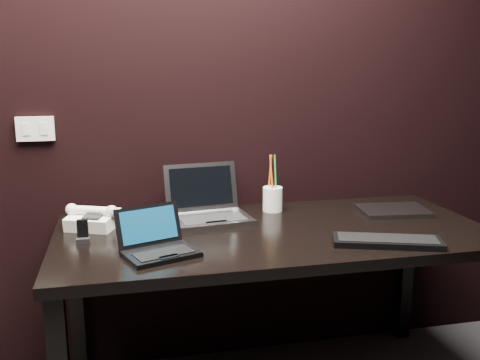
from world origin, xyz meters
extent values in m
plane|color=black|center=(0.00, 1.80, 1.30)|extent=(4.00, 0.00, 4.00)
cube|color=silver|center=(-0.62, 1.79, 1.12)|extent=(0.15, 0.02, 0.10)
cube|color=silver|center=(-0.66, 1.78, 1.12)|extent=(0.03, 0.01, 0.05)
cube|color=silver|center=(-0.58, 1.78, 1.12)|extent=(0.03, 0.01, 0.05)
cube|color=black|center=(0.30, 1.40, 0.72)|extent=(1.70, 0.80, 0.04)
cube|color=black|center=(-0.50, 1.75, 0.35)|extent=(0.06, 0.06, 0.70)
cube|color=black|center=(1.10, 1.75, 0.35)|extent=(0.06, 0.06, 0.70)
cube|color=black|center=(-0.16, 1.19, 0.75)|extent=(0.28, 0.23, 0.02)
cube|color=black|center=(-0.16, 1.18, 0.76)|extent=(0.21, 0.15, 0.00)
cube|color=black|center=(-0.14, 1.14, 0.76)|extent=(0.07, 0.05, 0.00)
cube|color=black|center=(-0.20, 1.29, 0.82)|extent=(0.24, 0.13, 0.14)
cube|color=#092F49|center=(-0.19, 1.29, 0.83)|extent=(0.21, 0.10, 0.11)
cube|color=#A4A5AA|center=(0.07, 1.56, 0.75)|extent=(0.35, 0.27, 0.02)
cube|color=black|center=(0.08, 1.53, 0.76)|extent=(0.28, 0.16, 0.00)
cube|color=gray|center=(0.08, 1.47, 0.76)|extent=(0.09, 0.05, 0.00)
cube|color=gray|center=(0.05, 1.70, 0.86)|extent=(0.33, 0.10, 0.20)
cube|color=black|center=(0.06, 1.69, 0.86)|extent=(0.28, 0.08, 0.16)
cube|color=black|center=(0.65, 1.14, 0.75)|extent=(0.41, 0.25, 0.02)
cube|color=black|center=(0.65, 1.14, 0.76)|extent=(0.37, 0.22, 0.00)
cube|color=gray|center=(0.88, 1.52, 0.75)|extent=(0.31, 0.24, 0.02)
cube|color=white|center=(-0.40, 1.58, 0.77)|extent=(0.23, 0.22, 0.08)
cylinder|color=white|center=(-0.40, 1.57, 0.81)|extent=(0.17, 0.10, 0.04)
sphere|color=white|center=(-0.48, 1.61, 0.81)|extent=(0.06, 0.06, 0.05)
sphere|color=silver|center=(-0.33, 1.54, 0.81)|extent=(0.06, 0.06, 0.05)
cube|color=black|center=(-0.40, 1.53, 0.80)|extent=(0.08, 0.07, 0.01)
cube|color=black|center=(-0.43, 1.42, 0.78)|extent=(0.04, 0.02, 0.08)
cube|color=black|center=(-0.43, 1.40, 0.75)|extent=(0.05, 0.04, 0.02)
cylinder|color=white|center=(0.37, 1.67, 0.79)|extent=(0.11, 0.11, 0.11)
cylinder|color=#CE5C13|center=(0.36, 1.68, 0.91)|extent=(0.01, 0.03, 0.16)
cylinder|color=#238337|center=(0.38, 1.66, 0.91)|extent=(0.01, 0.03, 0.16)
cylinder|color=black|center=(0.38, 1.68, 0.91)|extent=(0.01, 0.02, 0.16)
cylinder|color=#CF4213|center=(0.36, 1.66, 0.91)|extent=(0.01, 0.04, 0.16)
camera|label=1|loc=(-0.28, -0.55, 1.38)|focal=40.00mm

